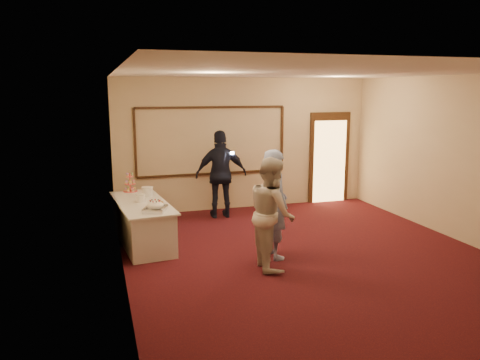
% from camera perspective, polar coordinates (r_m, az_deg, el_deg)
% --- Properties ---
extents(floor, '(7.00, 7.00, 0.00)m').
position_cam_1_polar(floor, '(7.99, 8.43, -9.18)').
color(floor, black).
rests_on(floor, ground).
extents(room_walls, '(6.04, 7.04, 3.02)m').
position_cam_1_polar(room_walls, '(7.54, 8.87, 5.42)').
color(room_walls, beige).
rests_on(room_walls, floor).
extents(wall_molding, '(3.45, 0.04, 1.55)m').
position_cam_1_polar(wall_molding, '(10.58, -3.44, 4.78)').
color(wall_molding, black).
rests_on(wall_molding, room_walls).
extents(doorway, '(1.05, 0.07, 2.20)m').
position_cam_1_polar(doorway, '(11.68, 10.82, 2.63)').
color(doorway, black).
rests_on(doorway, floor).
extents(buffet_table, '(1.05, 2.22, 0.77)m').
position_cam_1_polar(buffet_table, '(8.61, -11.81, -5.11)').
color(buffet_table, silver).
rests_on(buffet_table, floor).
extents(pavlova_tray, '(0.47, 0.54, 0.17)m').
position_cam_1_polar(pavlova_tray, '(7.82, -10.31, -3.21)').
color(pavlova_tray, silver).
rests_on(pavlova_tray, buffet_table).
extents(cupcake_stand, '(0.28, 0.28, 0.40)m').
position_cam_1_polar(cupcake_stand, '(9.40, -13.25, -0.51)').
color(cupcake_stand, '#F1514F').
rests_on(cupcake_stand, buffet_table).
extents(plate_stack_a, '(0.17, 0.17, 0.15)m').
position_cam_1_polar(plate_stack_a, '(8.48, -12.04, -2.18)').
color(plate_stack_a, white).
rests_on(plate_stack_a, buffet_table).
extents(plate_stack_b, '(0.21, 0.21, 0.18)m').
position_cam_1_polar(plate_stack_b, '(8.93, -11.23, -1.40)').
color(plate_stack_b, white).
rests_on(plate_stack_b, buffet_table).
extents(tart, '(0.25, 0.25, 0.05)m').
position_cam_1_polar(tart, '(8.23, -10.08, -2.86)').
color(tart, white).
rests_on(tart, buffet_table).
extents(man, '(0.49, 0.70, 1.80)m').
position_cam_1_polar(man, '(7.66, 4.23, -2.94)').
color(man, '#8EA0D9').
rests_on(man, floor).
extents(woman, '(0.72, 0.89, 1.74)m').
position_cam_1_polar(woman, '(7.23, 3.88, -4.03)').
color(woman, beige).
rests_on(woman, floor).
extents(guest, '(1.14, 0.56, 1.89)m').
position_cam_1_polar(guest, '(10.06, -2.30, 0.70)').
color(guest, black).
rests_on(guest, floor).
extents(camera_flash, '(0.07, 0.05, 0.05)m').
position_cam_1_polar(camera_flash, '(9.90, -0.96, 3.31)').
color(camera_flash, white).
rests_on(camera_flash, guest).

